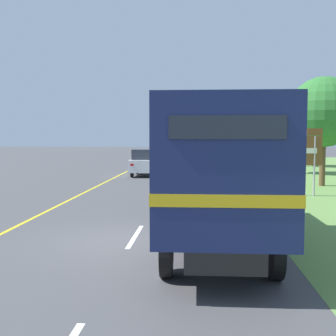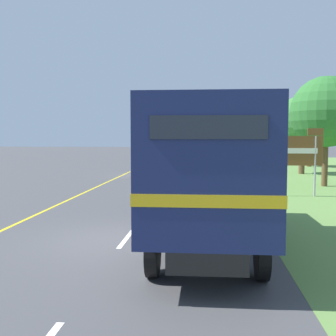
{
  "view_description": "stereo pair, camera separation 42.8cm",
  "coord_description": "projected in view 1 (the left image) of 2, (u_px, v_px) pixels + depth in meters",
  "views": [
    {
      "loc": [
        1.63,
        -10.56,
        2.65
      ],
      "look_at": [
        0.3,
        9.0,
        1.2
      ],
      "focal_mm": 45.0,
      "sensor_mm": 36.0,
      "label": 1
    },
    {
      "loc": [
        2.05,
        -10.53,
        2.65
      ],
      "look_at": [
        0.3,
        9.0,
        1.2
      ],
      "focal_mm": 45.0,
      "sensor_mm": 36.0,
      "label": 2
    }
  ],
  "objects": [
    {
      "name": "centre_dash_far",
      "position": [
        174.0,
        173.0,
        30.96
      ],
      "size": [
        0.12,
        2.6,
        0.01
      ],
      "primitive_type": "cube",
      "color": "white",
      "rests_on": "ground"
    },
    {
      "name": "edge_line_yellow",
      "position": [
        109.0,
        180.0,
        25.77
      ],
      "size": [
        0.12,
        60.66,
        0.01
      ],
      "primitive_type": "cube",
      "color": "yellow",
      "rests_on": "ground"
    },
    {
      "name": "roadside_tree_near",
      "position": [
        324.0,
        112.0,
        22.53
      ],
      "size": [
        3.78,
        3.78,
        5.87
      ],
      "color": "brown",
      "rests_on": "ground"
    },
    {
      "name": "highway_sign",
      "position": [
        299.0,
        153.0,
        18.81
      ],
      "size": [
        2.12,
        0.09,
        3.03
      ],
      "color": "#9E9EA3",
      "rests_on": "ground"
    },
    {
      "name": "ground_plane",
      "position": [
        133.0,
        240.0,
        10.81
      ],
      "size": [
        200.0,
        200.0,
        0.0
      ],
      "primitive_type": "plane",
      "color": "#444447"
    },
    {
      "name": "centre_dash_near",
      "position": [
        135.0,
        236.0,
        11.26
      ],
      "size": [
        0.12,
        2.6,
        0.01
      ],
      "primitive_type": "cube",
      "color": "white",
      "rests_on": "ground"
    },
    {
      "name": "centre_dash_farthest",
      "position": [
        178.0,
        167.0,
        37.53
      ],
      "size": [
        0.12,
        2.6,
        0.01
      ],
      "primitive_type": "cube",
      "color": "white",
      "rests_on": "ground"
    },
    {
      "name": "horse_trailer_truck",
      "position": [
        215.0,
        167.0,
        10.29
      ],
      "size": [
        2.38,
        8.35,
        3.36
      ],
      "color": "black",
      "rests_on": "ground"
    },
    {
      "name": "roadside_tree_mid",
      "position": [
        298.0,
        122.0,
        30.2
      ],
      "size": [
        3.69,
        3.69,
        5.61
      ],
      "color": "brown",
      "rests_on": "ground"
    },
    {
      "name": "centre_dash_mid_b",
      "position": [
        168.0,
        183.0,
        24.39
      ],
      "size": [
        0.12,
        2.6,
        0.01
      ],
      "primitive_type": "cube",
      "color": "white",
      "rests_on": "ground"
    },
    {
      "name": "roadside_tree_far",
      "position": [
        304.0,
        125.0,
        37.66
      ],
      "size": [
        3.71,
        3.71,
        5.63
      ],
      "color": "brown",
      "rests_on": "ground"
    },
    {
      "name": "lead_car_white",
      "position": [
        145.0,
        162.0,
        28.74
      ],
      "size": [
        1.8,
        3.89,
        1.82
      ],
      "color": "black",
      "rests_on": "ground"
    },
    {
      "name": "centre_dash_mid_a",
      "position": [
        158.0,
        199.0,
        17.83
      ],
      "size": [
        0.12,
        2.6,
        0.01
      ],
      "primitive_type": "cube",
      "color": "white",
      "rests_on": "ground"
    }
  ]
}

